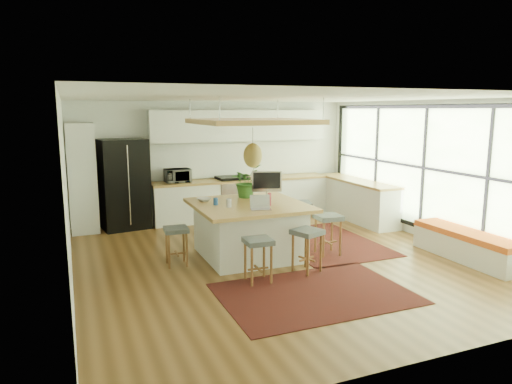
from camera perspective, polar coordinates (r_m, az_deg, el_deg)
name	(u,v)px	position (r m, az deg, el deg)	size (l,w,h in m)	color
floor	(278,260)	(8.00, 2.71, -8.27)	(7.00, 7.00, 0.00)	brown
ceiling	(279,98)	(7.60, 2.88, 11.45)	(7.00, 7.00, 0.00)	white
wall_back	(216,160)	(10.93, -4.98, 3.91)	(6.50, 6.50, 0.00)	silver
wall_front	(432,232)	(4.80, 20.72, -4.64)	(6.50, 6.50, 0.00)	silver
wall_left	(67,195)	(6.98, -22.19, -0.30)	(7.00, 7.00, 0.00)	silver
wall_right	(433,171)	(9.51, 20.86, 2.37)	(7.00, 7.00, 0.00)	silver
window_wall	(432,169)	(9.48, 20.75, 2.66)	(0.10, 6.20, 2.60)	black
pantry	(82,178)	(10.16, -20.50, 1.56)	(0.55, 0.60, 2.25)	silver
back_counter_base	(243,199)	(10.94, -1.66, -0.87)	(4.20, 0.60, 0.88)	silver
back_counter_top	(242,180)	(10.86, -1.67, 1.51)	(4.24, 0.64, 0.05)	olive
backsplash	(238,159)	(11.08, -2.23, 4.03)	(4.20, 0.02, 0.80)	white
upper_cabinets	(240,126)	(10.88, -1.97, 8.14)	(4.20, 0.34, 0.70)	silver
range	(233,197)	(10.84, -2.90, -0.65)	(0.76, 0.62, 1.00)	#A5A5AA
right_counter_base	(357,201)	(10.99, 12.25, -1.04)	(0.60, 2.50, 0.88)	silver
right_counter_top	(358,181)	(10.92, 12.34, 1.33)	(0.64, 2.54, 0.05)	olive
window_bench	(466,245)	(8.68, 24.35, -5.98)	(0.52, 2.00, 0.50)	silver
ceiling_panel	(253,138)	(7.85, -0.40, 6.67)	(1.86, 1.86, 0.80)	olive
rug_near	(315,293)	(6.64, 7.19, -12.23)	(2.60, 1.80, 0.01)	black
rug_right	(324,242)	(9.07, 8.37, -6.11)	(1.80, 2.60, 0.01)	black
fridge	(124,186)	(10.26, -15.85, 0.77)	(0.95, 0.74, 1.91)	black
island	(249,230)	(8.07, -0.88, -4.65)	(1.85, 1.85, 0.93)	olive
stool_near_left	(258,259)	(6.89, 0.26, -8.20)	(0.39, 0.39, 0.66)	#474D4E
stool_near_right	(307,250)	(7.35, 6.25, -7.08)	(0.41, 0.41, 0.68)	#474D4E
stool_right_front	(328,235)	(8.26, 8.78, -5.21)	(0.42, 0.42, 0.71)	#474D4E
stool_right_back	(298,223)	(9.02, 5.22, -3.83)	(0.46, 0.46, 0.77)	#474D4E
stool_left_side	(176,244)	(7.73, -9.72, -6.30)	(0.38, 0.38, 0.63)	#474D4E
laptop	(261,202)	(7.46, 0.59, -1.27)	(0.32, 0.34, 0.24)	#A5A5AA
monitor	(267,184)	(8.35, 1.33, 0.94)	(0.55, 0.20, 0.51)	#A5A5AA
microwave	(178,174)	(10.42, -9.57, 2.17)	(0.54, 0.30, 0.37)	#A5A5AA
island_plant	(246,185)	(8.49, -1.27, 0.91)	(0.54, 0.60, 0.47)	#1E4C19
island_bowl	(204,200)	(8.21, -6.39, -0.92)	(0.24, 0.24, 0.06)	silver
island_bottle_0	(216,199)	(7.86, -4.90, -0.89)	(0.07, 0.07, 0.19)	#2E65B9
island_bottle_1	(229,201)	(7.68, -3.27, -1.14)	(0.07, 0.07, 0.19)	silver
island_bottle_2	(269,200)	(7.77, 1.63, -0.99)	(0.07, 0.07, 0.19)	#AB3943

